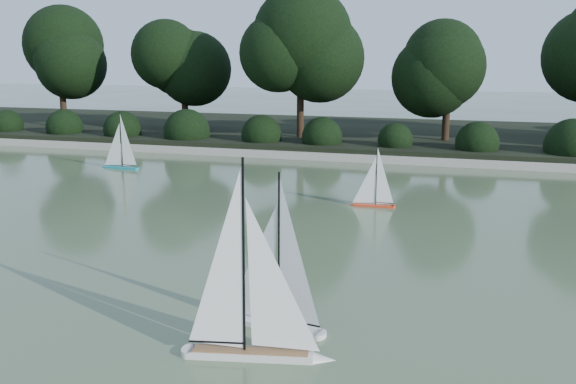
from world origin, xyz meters
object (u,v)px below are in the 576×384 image
(sailboat_white_b, at_px, (262,326))
(sailboat_teal, at_px, (118,159))
(sailboat_orange, at_px, (370,196))
(sailboat_white_a, at_px, (266,301))

(sailboat_white_b, xyz_separation_m, sailboat_teal, (-6.30, 8.10, -0.07))
(sailboat_orange, bearing_deg, sailboat_teal, 161.56)
(sailboat_teal, bearing_deg, sailboat_white_a, -50.59)
(sailboat_white_a, xyz_separation_m, sailboat_orange, (0.17, 5.35, -0.08))
(sailboat_white_a, relative_size, sailboat_white_b, 0.87)
(sailboat_white_b, height_order, sailboat_teal, sailboat_white_b)
(sailboat_orange, distance_m, sailboat_teal, 6.64)
(sailboat_white_a, relative_size, sailboat_teal, 1.17)
(sailboat_white_b, relative_size, sailboat_teal, 1.35)
(sailboat_white_b, height_order, sailboat_orange, sailboat_white_b)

